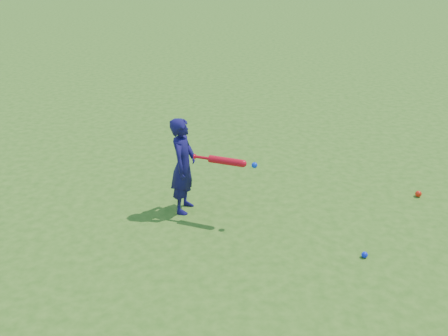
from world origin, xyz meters
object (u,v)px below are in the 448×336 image
Objects in this scene: ground_ball_blue at (365,255)px; bat_swing at (229,162)px; ground_ball_red at (418,194)px; child at (183,166)px.

bat_swing is at bearing 154.07° from ground_ball_blue.
ground_ball_red is 2.55m from bat_swing.
child is 2.98m from ground_ball_red.
ground_ball_red is at bearing -70.43° from child.
ground_ball_blue is (-0.95, -1.36, -0.01)m from ground_ball_red.
bat_swing is (-1.41, 0.69, 0.71)m from ground_ball_blue.
child is 1.61× the size of bat_swing.
child is at bearing 175.36° from bat_swing.
child is at bearing 155.16° from ground_ball_blue.
bat_swing is at bearing -101.24° from child.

